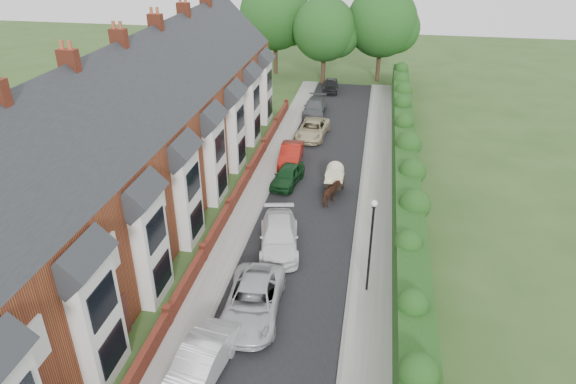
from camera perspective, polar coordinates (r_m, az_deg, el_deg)
name	(u,v)px	position (r m, az deg, el deg)	size (l,w,h in m)	color
ground	(285,340)	(23.45, -0.39, -16.10)	(140.00, 140.00, 0.00)	#2D4C1E
road	(308,214)	(32.21, 2.29, -2.41)	(6.00, 58.00, 0.02)	black
pavement_hedge_side	(375,219)	(31.99, 9.59, -2.96)	(2.20, 58.00, 0.12)	gray
pavement_house_side	(249,208)	(32.84, -4.38, -1.73)	(1.70, 58.00, 0.12)	gray
kerb_hedge_side	(357,217)	(31.98, 7.71, -2.79)	(0.18, 58.00, 0.13)	gray
kerb_house_side	(261,209)	(32.66, -3.01, -1.85)	(0.18, 58.00, 0.13)	gray
hedge	(407,199)	(31.31, 13.10, -0.80)	(2.10, 58.00, 2.85)	#113510
terrace_row	(137,143)	(32.23, -16.47, 5.28)	(9.05, 40.50, 11.50)	#984926
garden_wall_row	(229,208)	(32.05, -6.57, -1.82)	(0.35, 40.35, 1.10)	brown
lamppost	(371,235)	(24.32, 9.25, -4.77)	(0.32, 0.32, 5.16)	black
tree_far_left	(328,31)	(57.88, 4.43, 17.42)	(7.14, 6.80, 9.29)	#332316
tree_far_right	(385,24)	(59.46, 10.76, 17.92)	(7.98, 7.60, 10.31)	#332316
tree_far_back	(279,16)	(61.51, -1.04, 18.98)	(8.40, 8.00, 10.82)	#332316
car_silver_a	(200,363)	(21.76, -9.76, -18.21)	(1.60, 4.59, 1.51)	silver
car_silver_b	(253,301)	(24.25, -3.93, -12.02)	(2.49, 5.39, 1.50)	silver
car_white	(279,236)	(28.61, -1.00, -4.94)	(2.10, 5.17, 1.50)	white
car_green	(288,175)	(35.48, -0.05, 1.86)	(1.57, 3.91, 1.33)	#113918
car_red	(291,155)	(38.54, 0.33, 4.17)	(1.53, 4.38, 1.44)	maroon
car_beige	(313,129)	(43.56, 2.75, 6.98)	(2.27, 4.92, 1.37)	#C2B38C
car_grey	(315,107)	(48.94, 3.01, 9.41)	(1.97, 4.84, 1.40)	#515358
car_black	(331,85)	(55.97, 4.76, 11.72)	(1.56, 3.87, 1.32)	black
horse	(331,194)	(33.00, 4.84, -0.25)	(0.80, 1.75, 1.48)	#412317
horse_cart	(334,176)	(34.49, 5.18, 1.80)	(1.25, 2.76, 1.99)	black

